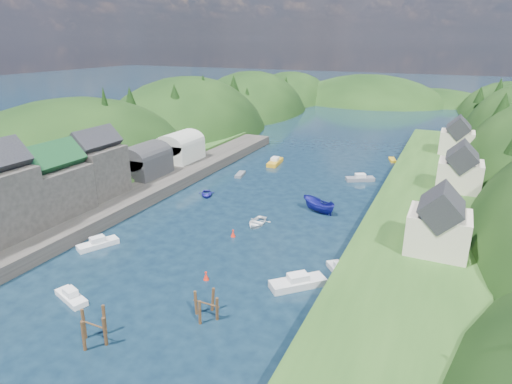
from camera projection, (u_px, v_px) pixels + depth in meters
The scene contains 15 objects.
ground at pixel (301, 178), 87.83m from camera, with size 600.00×600.00×0.00m, color black.
hillside_left at pixel (187, 161), 129.77m from camera, with size 44.00×245.56×52.00m.
far_hills at pixel (392, 126), 196.74m from camera, with size 103.00×68.00×44.00m.
hill_trees at pixel (327, 113), 96.07m from camera, with size 91.21×149.49×12.59m.
quay_left at pixel (106, 203), 71.46m from camera, with size 12.00×110.00×2.00m, color #2D2B28.
terrace_left_grass at pixel (75, 195), 74.16m from camera, with size 12.00×110.00×2.50m, color #234719.
quayside_buildings at pixel (18, 192), 58.59m from camera, with size 8.00×35.84×12.90m.
boat_sheds at pixel (163, 151), 87.01m from camera, with size 7.00×21.00×7.50m.
terrace_right at pixel (428, 208), 68.94m from camera, with size 16.00×120.00×2.40m, color #234719.
right_bank_cottages at pixel (454, 169), 73.28m from camera, with size 9.00×59.24×8.41m.
piling_cluster_near at pixel (94, 330), 39.84m from camera, with size 3.12×2.92×3.73m.
piling_cluster_far at pixel (206, 308), 43.51m from camera, with size 3.00×2.82×3.25m.
channel_buoy_near at pixel (206, 276), 50.45m from camera, with size 0.70×0.70×1.10m.
channel_buoy_far at pixel (233, 234), 61.47m from camera, with size 0.70×0.70×1.10m.
moored_boats at pixel (235, 236), 60.34m from camera, with size 37.17×93.30×2.40m.
Camera 1 is at (26.95, -29.74, 26.89)m, focal length 30.00 mm.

